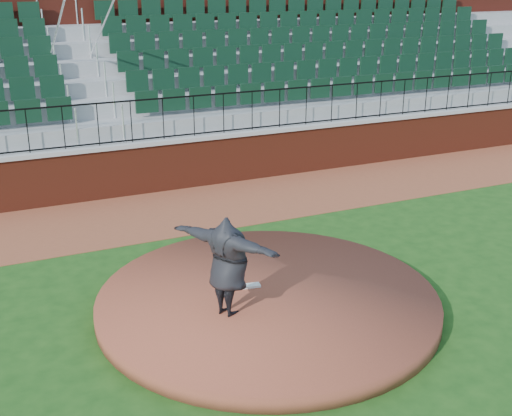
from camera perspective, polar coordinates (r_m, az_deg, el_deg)
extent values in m
plane|color=#1B4714|center=(10.77, 3.32, -9.01)|extent=(90.00, 90.00, 0.00)
cube|color=brown|center=(15.33, -6.00, -0.03)|extent=(34.00, 3.20, 0.01)
cube|color=maroon|center=(16.61, -7.84, 3.61)|extent=(34.00, 0.35, 1.20)
cube|color=#B7B7B7|center=(16.44, -7.95, 5.78)|extent=(34.00, 0.45, 0.10)
cube|color=maroon|center=(21.46, -12.52, 12.87)|extent=(34.00, 0.50, 5.50)
cylinder|color=brown|center=(10.83, 1.02, -8.05)|extent=(5.53, 5.53, 0.25)
cube|color=silver|center=(10.97, -1.13, -6.82)|extent=(0.59, 0.23, 0.04)
imported|color=black|center=(9.88, -2.46, -5.04)|extent=(1.42, 1.95, 1.58)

